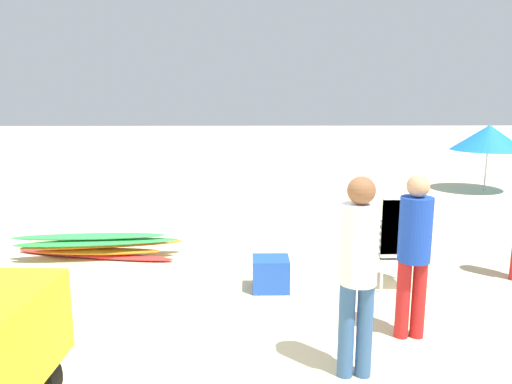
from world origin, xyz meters
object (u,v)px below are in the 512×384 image
Objects in this scene: stacked_plastic_chairs at (398,233)px; lifeguard_near_right at (414,246)px; lifeguard_near_center at (358,264)px; beach_umbrella_left at (489,138)px; surfboard_pile at (96,246)px; cooler_box at (271,274)px.

lifeguard_near_right is at bearing -100.90° from stacked_plastic_chairs.
beach_umbrella_left is at bearing 57.76° from lifeguard_near_center.
lifeguard_near_right is 0.89× the size of beach_umbrella_left.
cooler_box is (2.60, -1.27, 0.01)m from surfboard_pile.
surfboard_pile is (-4.20, 1.27, -0.55)m from stacked_plastic_chairs.
lifeguard_near_center reaches higher than cooler_box.
lifeguard_near_center is at bearing -44.73° from surfboard_pile.
lifeguard_near_center is at bearing -122.24° from beach_umbrella_left.
lifeguard_near_right is (0.72, 0.69, -0.06)m from lifeguard_near_center.
surfboard_pile is 5.81× the size of cooler_box.
stacked_plastic_chairs is 4.42m from surfboard_pile.
surfboard_pile is 1.42× the size of beach_umbrella_left.
cooler_box is at bearing -25.99° from surfboard_pile.
lifeguard_near_right is at bearing -42.77° from cooler_box.
stacked_plastic_chairs reaches higher than surfboard_pile.
lifeguard_near_right is 2.00m from cooler_box.
beach_umbrella_left reaches higher than surfboard_pile.
lifeguard_near_center is 0.94× the size of beach_umbrella_left.
lifeguard_near_center is at bearing -116.35° from stacked_plastic_chairs.
cooler_box is (-1.60, -0.00, -0.53)m from stacked_plastic_chairs.
stacked_plastic_chairs is at bearing -123.85° from beach_umbrella_left.
lifeguard_near_right reaches higher than surfboard_pile.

